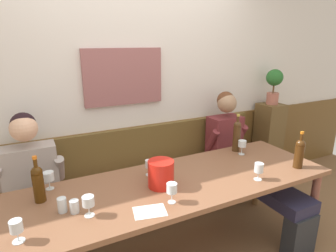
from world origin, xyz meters
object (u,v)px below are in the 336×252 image
wine_glass_center_front (88,202)px  water_tumbler_left (74,206)px  ice_bucket (161,174)px  water_tumbler_center (62,205)px  dining_table (180,189)px  wine_bottle_green_tall (237,135)px  person_left_seat (35,209)px  wine_glass_mid_left (242,144)px  wine_glass_by_bottle (16,227)px  wine_glass_mid_right (48,177)px  potted_plant (274,83)px  wine_glass_left_end (149,165)px  wine_bottle_amber_mid (299,153)px  person_center_left_seat (244,157)px  wall_bench (147,192)px  wine_glass_center_rear (259,168)px  wine_bottle_clear_water (38,183)px  wine_glass_near_bucket (172,189)px

wine_glass_center_front → water_tumbler_left: 0.12m
ice_bucket → water_tumbler_center: ice_bucket is taller
dining_table → wine_bottle_green_tall: bearing=20.6°
person_left_seat → wine_glass_mid_left: person_left_seat is taller
water_tumbler_center → wine_glass_by_bottle: bearing=-143.5°
wine_glass_mid_right → potted_plant: (2.64, 0.41, 0.47)m
wine_glass_mid_left → wine_glass_left_end: 0.98m
ice_bucket → wine_glass_left_end: 0.21m
wine_bottle_amber_mid → wine_glass_mid_left: bearing=117.7°
person_center_left_seat → wine_glass_mid_right: size_ratio=9.45×
wall_bench → ice_bucket: bearing=-103.5°
wine_glass_mid_left → wine_glass_left_end: bearing=-179.9°
person_left_seat → wine_glass_center_rear: 1.73m
wine_bottle_clear_water → water_tumbler_center: size_ratio=3.40×
person_center_left_seat → wine_glass_center_front: (-1.70, -0.50, 0.21)m
water_tumbler_center → dining_table: bearing=1.8°
wine_glass_mid_right → water_tumbler_center: size_ratio=1.38×
wall_bench → person_left_seat: person_left_seat is taller
potted_plant → wine_glass_mid_left: bearing=-149.8°
wine_bottle_green_tall → wine_glass_near_bucket: size_ratio=2.65×
wine_glass_mid_right → wine_bottle_green_tall: bearing=-0.7°
wine_bottle_amber_mid → potted_plant: (0.67, 0.98, 0.43)m
wall_bench → wine_glass_left_end: 0.76m
ice_bucket → wine_glass_by_bottle: 0.99m
ice_bucket → wall_bench: bearing=76.5°
wall_bench → ice_bucket: 0.92m
person_center_left_seat → water_tumbler_left: bearing=-166.8°
wine_bottle_amber_mid → wine_bottle_green_tall: size_ratio=0.87×
dining_table → wine_glass_by_bottle: bearing=-169.2°
wine_bottle_amber_mid → wine_glass_mid_left: wine_bottle_amber_mid is taller
potted_plant → person_center_left_seat: bearing=-152.4°
person_center_left_seat → wine_glass_center_rear: (-0.40, -0.61, 0.21)m
dining_table → person_left_seat: person_left_seat is taller
wine_glass_by_bottle → wine_bottle_amber_mid: bearing=-0.8°
wine_glass_by_bottle → wine_glass_mid_right: size_ratio=0.97×
wine_glass_mid_left → wine_glass_by_bottle: wine_glass_mid_left is taller
wall_bench → potted_plant: size_ratio=6.59×
wine_bottle_green_tall → water_tumbler_center: (-1.69, -0.33, -0.12)m
wine_glass_left_end → dining_table: bearing=-48.7°
water_tumbler_center → water_tumbler_left: size_ratio=1.14×
wine_bottle_amber_mid → wine_glass_left_end: size_ratio=2.50×
ice_bucket → wine_bottle_clear_water: wine_bottle_clear_water is taller
wall_bench → wine_glass_left_end: size_ratio=21.45×
wine_glass_center_rear → water_tumbler_center: bearing=170.8°
wine_glass_center_rear → wine_glass_near_bucket: 0.77m
dining_table → person_left_seat: (-1.05, 0.32, -0.06)m
ice_bucket → wine_bottle_green_tall: (0.98, 0.31, 0.06)m
wine_bottle_green_tall → potted_plant: potted_plant is taller
dining_table → wine_glass_near_bucket: wine_glass_near_bucket is taller
person_left_seat → wine_glass_by_bottle: person_left_seat is taller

